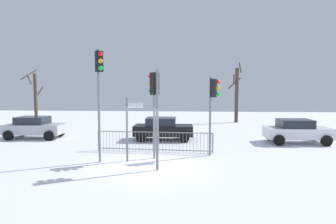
# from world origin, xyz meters

# --- Properties ---
(ground_plane) EXTENTS (60.00, 60.00, 0.00)m
(ground_plane) POSITION_xyz_m (0.00, 0.00, 0.00)
(ground_plane) COLOR white
(traffic_light_foreground_left) EXTENTS (0.50, 0.43, 3.91)m
(traffic_light_foreground_left) POSITION_xyz_m (2.99, 2.04, 2.87)
(traffic_light_foreground_left) COLOR slate
(traffic_light_foreground_left) RESTS_ON ground
(traffic_light_foreground_right) EXTENTS (0.47, 0.47, 4.08)m
(traffic_light_foreground_right) POSITION_xyz_m (0.43, -0.47, 2.99)
(traffic_light_foreground_right) COLOR slate
(traffic_light_foreground_right) RESTS_ON ground
(traffic_light_rear_right) EXTENTS (0.37, 0.55, 4.08)m
(traffic_light_rear_right) POSITION_xyz_m (0.22, 1.22, 2.99)
(traffic_light_rear_right) COLOR slate
(traffic_light_rear_right) RESTS_ON ground
(traffic_light_rear_left) EXTENTS (0.43, 0.51, 5.06)m
(traffic_light_rear_left) POSITION_xyz_m (-2.13, 0.35, 3.70)
(traffic_light_rear_left) COLOR slate
(traffic_light_rear_left) RESTS_ON ground
(direction_sign_post) EXTENTS (0.78, 0.19, 2.93)m
(direction_sign_post) POSITION_xyz_m (-0.94, 0.76, 1.65)
(direction_sign_post) COLOR slate
(direction_sign_post) RESTS_ON ground
(pedestrian_guard_railing) EXTENTS (6.18, 0.41, 1.07)m
(pedestrian_guard_railing) POSITION_xyz_m (-0.00, 2.73, 0.55)
(pedestrian_guard_railing) COLOR slate
(pedestrian_guard_railing) RESTS_ON ground
(car_black_trailing) EXTENTS (3.83, 1.98, 1.47)m
(car_black_trailing) POSITION_xyz_m (0.14, 6.25, 0.77)
(car_black_trailing) COLOR black
(car_black_trailing) RESTS_ON ground
(car_white_mid) EXTENTS (3.81, 1.94, 1.47)m
(car_white_mid) POSITION_xyz_m (8.43, 5.79, 0.77)
(car_white_mid) COLOR silver
(car_white_mid) RESTS_ON ground
(car_silver_far) EXTENTS (3.85, 2.03, 1.47)m
(car_silver_far) POSITION_xyz_m (-8.58, 6.26, 0.77)
(car_silver_far) COLOR #B2B5BA
(car_silver_far) RESTS_ON ground
(bare_tree_left) EXTENTS (1.39, 1.34, 5.95)m
(bare_tree_left) POSITION_xyz_m (6.58, 16.59, 2.85)
(bare_tree_left) COLOR #473828
(bare_tree_left) RESTS_ON ground
(bare_tree_centre) EXTENTS (1.80, 1.86, 5.17)m
(bare_tree_centre) POSITION_xyz_m (-12.13, 12.72, 2.54)
(bare_tree_centre) COLOR #473828
(bare_tree_centre) RESTS_ON ground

